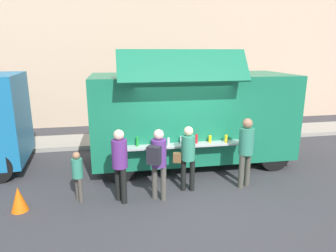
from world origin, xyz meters
TOP-DOWN VIEW (x-y plane):
  - ground_plane at (0.00, 0.00)m, footprint 60.00×60.00m
  - curb_strip at (-3.47, 4.88)m, footprint 28.00×1.60m
  - building_behind at (-2.47, 8.78)m, footprint 32.00×2.40m
  - food_truck_main at (0.53, 2.26)m, footprint 5.85×2.91m
  - traffic_cone_orange at (-3.88, 0.18)m, footprint 0.36×0.36m
  - trash_bin at (4.46, 4.58)m, footprint 0.60×0.60m
  - customer_front_ordering at (-0.07, 0.44)m, footprint 0.54×0.33m
  - customer_mid_with_backpack at (-0.85, 0.08)m, footprint 0.48×0.55m
  - customer_rear_waiting at (-1.70, 0.18)m, footprint 0.35×0.35m
  - customer_extra_browsing at (1.41, 0.37)m, footprint 0.36×0.36m
  - child_near_queue at (-2.65, 0.38)m, footprint 0.24×0.24m

SIDE VIEW (x-z plane):
  - ground_plane at x=0.00m, z-range 0.00..0.00m
  - curb_strip at x=-3.47m, z-range 0.00..0.15m
  - traffic_cone_orange at x=-3.88m, z-range 0.00..0.55m
  - trash_bin at x=4.46m, z-range 0.00..0.92m
  - child_near_queue at x=-2.65m, z-range 0.12..1.31m
  - customer_front_ordering at x=-0.07m, z-range 0.15..1.79m
  - customer_rear_waiting at x=-1.70m, z-range 0.17..1.88m
  - customer_mid_with_backpack at x=-0.85m, z-range 0.19..1.88m
  - customer_extra_browsing at x=1.41m, z-range 0.17..1.96m
  - food_truck_main at x=0.53m, z-range -0.22..3.20m
  - building_behind at x=-2.47m, z-range 0.00..10.46m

